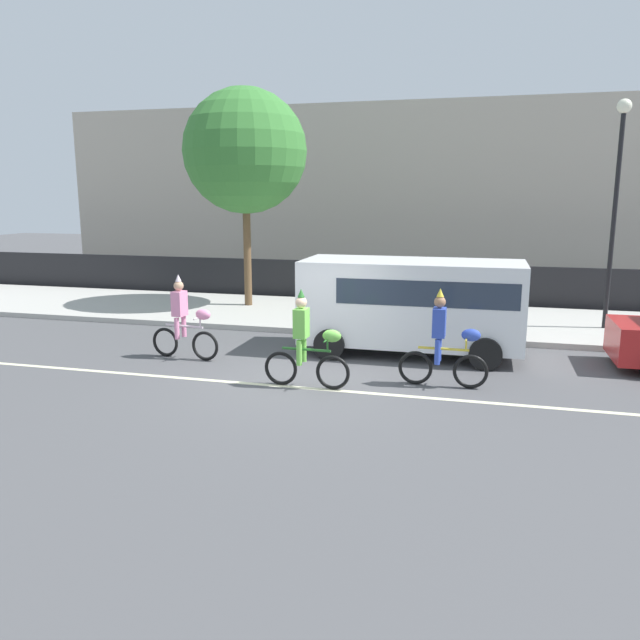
% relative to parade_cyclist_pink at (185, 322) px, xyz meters
% --- Properties ---
extents(ground_plane, '(80.00, 80.00, 0.00)m').
position_rel_parade_cyclist_pink_xyz_m(ground_plane, '(3.11, -0.95, -0.84)').
color(ground_plane, '#4C4C4F').
extents(road_centre_line, '(36.00, 0.14, 0.01)m').
position_rel_parade_cyclist_pink_xyz_m(road_centre_line, '(3.11, -1.45, -0.84)').
color(road_centre_line, beige).
rests_on(road_centre_line, ground).
extents(sidewalk_curb, '(60.00, 5.00, 0.15)m').
position_rel_parade_cyclist_pink_xyz_m(sidewalk_curb, '(3.11, 5.55, -0.77)').
color(sidewalk_curb, '#ADAAA3').
rests_on(sidewalk_curb, ground).
extents(fence_line, '(40.00, 0.08, 1.40)m').
position_rel_parade_cyclist_pink_xyz_m(fence_line, '(3.11, 8.45, -0.14)').
color(fence_line, black).
rests_on(fence_line, ground).
extents(building_backdrop, '(28.00, 8.00, 7.30)m').
position_rel_parade_cyclist_pink_xyz_m(building_backdrop, '(2.14, 17.05, 2.81)').
color(building_backdrop, '#B2A899').
rests_on(building_backdrop, ground).
extents(parade_cyclist_pink, '(1.72, 0.50, 1.92)m').
position_rel_parade_cyclist_pink_xyz_m(parade_cyclist_pink, '(0.00, 0.00, 0.00)').
color(parade_cyclist_pink, black).
rests_on(parade_cyclist_pink, ground).
extents(parade_cyclist_lime, '(1.72, 0.50, 1.92)m').
position_rel_parade_cyclist_pink_xyz_m(parade_cyclist_lime, '(3.26, -1.38, 0.00)').
color(parade_cyclist_lime, black).
rests_on(parade_cyclist_lime, ground).
extents(parade_cyclist_cobalt, '(1.72, 0.50, 1.92)m').
position_rel_parade_cyclist_pink_xyz_m(parade_cyclist_cobalt, '(5.79, -0.65, 0.00)').
color(parade_cyclist_cobalt, black).
rests_on(parade_cyclist_cobalt, ground).
extents(parked_van_white, '(5.00, 2.22, 2.18)m').
position_rel_parade_cyclist_pink_xyz_m(parked_van_white, '(4.95, 1.75, 0.44)').
color(parked_van_white, white).
rests_on(parked_van_white, ground).
extents(street_lamp_post, '(0.36, 0.36, 5.86)m').
position_rel_parade_cyclist_pink_xyz_m(street_lamp_post, '(9.65, 5.26, 3.15)').
color(street_lamp_post, black).
rests_on(street_lamp_post, sidewalk_curb).
extents(street_tree_near_lamp, '(3.83, 3.83, 6.74)m').
position_rel_parade_cyclist_pink_xyz_m(street_tree_near_lamp, '(-0.86, 6.15, 4.12)').
color(street_tree_near_lamp, brown).
rests_on(street_tree_near_lamp, sidewalk_curb).
extents(pedestrian_onlooker, '(0.32, 0.20, 1.62)m').
position_rel_parade_cyclist_pink_xyz_m(pedestrian_onlooker, '(3.20, 5.30, 0.17)').
color(pedestrian_onlooker, '#33333D').
rests_on(pedestrian_onlooker, sidewalk_curb).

